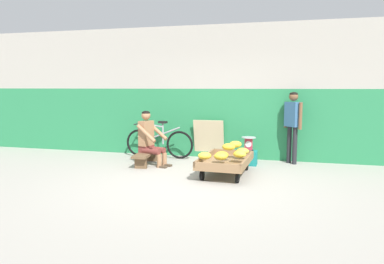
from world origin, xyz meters
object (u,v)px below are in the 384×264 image
weighing_scale (249,144)px  customer_adult (293,119)px  bicycle_near_left (159,142)px  banana_cart (226,162)px  sign_board (209,139)px  low_bench (147,155)px  plastic_crate (248,158)px  vendor_seated (150,138)px

weighing_scale → customer_adult: customer_adult is taller
weighing_scale → bicycle_near_left: (-2.11, 0.29, -0.10)m
banana_cart → sign_board: size_ratio=1.67×
low_bench → bicycle_near_left: 0.82m
low_bench → plastic_crate: (2.09, 0.52, -0.05)m
bicycle_near_left → customer_adult: (2.99, 0.09, 0.60)m
vendor_seated → weighing_scale: bearing=15.2°
banana_cart → weighing_scale: weighing_scale is taller
customer_adult → low_bench: bearing=-163.2°
plastic_crate → customer_adult: 1.25m
vendor_seated → bicycle_near_left: (-0.10, 0.83, -0.21)m
banana_cart → low_bench: bearing=164.9°
vendor_seated → weighing_scale: 2.08m
bicycle_near_left → sign_board: size_ratio=1.88×
vendor_seated → plastic_crate: bearing=15.2°
plastic_crate → banana_cart: bearing=-107.4°
vendor_seated → bicycle_near_left: 0.86m
banana_cart → customer_adult: customer_adult is taller
vendor_seated → plastic_crate: vendor_seated is taller
vendor_seated → low_bench: bearing=163.5°
banana_cart → vendor_seated: size_ratio=1.29×
weighing_scale → sign_board: size_ratio=0.34×
banana_cart → bicycle_near_left: size_ratio=0.89×
low_bench → weighing_scale: weighing_scale is taller
banana_cart → customer_adult: 1.96m
sign_board → weighing_scale: bearing=-29.8°
customer_adult → vendor_seated: bearing=-162.3°
banana_cart → customer_adult: size_ratio=0.96×
low_bench → customer_adult: bearing=16.8°
customer_adult → banana_cart: bearing=-131.0°
vendor_seated → sign_board: vendor_seated is taller
banana_cart → sign_board: 1.71m
weighing_scale → sign_board: 1.13m
low_bench → plastic_crate: size_ratio=3.11×
weighing_scale → bicycle_near_left: bicycle_near_left is taller
plastic_crate → sign_board: bearing=150.2°
plastic_crate → low_bench: bearing=-166.0°
weighing_scale → sign_board: (-0.98, 0.56, -0.01)m
vendor_seated → bicycle_near_left: vendor_seated is taller
low_bench → vendor_seated: bearing=-16.5°
banana_cart → weighing_scale: size_ratio=4.91×
bicycle_near_left → customer_adult: customer_adult is taller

